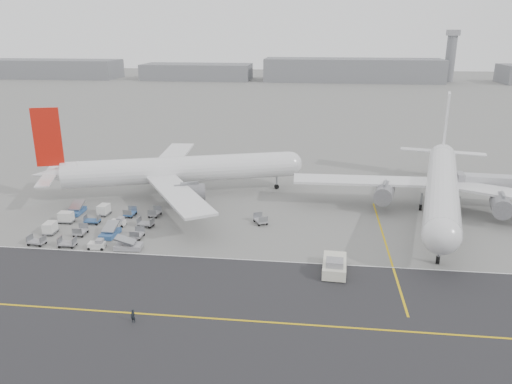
# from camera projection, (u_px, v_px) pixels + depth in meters

# --- Properties ---
(ground) EXTENTS (700.00, 700.00, 0.00)m
(ground) POSITION_uv_depth(u_px,v_px,m) (189.00, 250.00, 75.66)
(ground) COLOR gray
(ground) RESTS_ON ground
(taxiway) EXTENTS (220.00, 59.00, 0.03)m
(taxiway) POSITION_uv_depth(u_px,v_px,m) (193.00, 317.00, 58.12)
(taxiway) COLOR #2B2B2E
(taxiway) RESTS_ON ground
(horizon_buildings) EXTENTS (520.00, 28.00, 28.00)m
(horizon_buildings) POSITION_uv_depth(u_px,v_px,m) (336.00, 81.00, 317.43)
(horizon_buildings) COLOR slate
(horizon_buildings) RESTS_ON ground
(control_tower) EXTENTS (7.00, 7.00, 31.25)m
(control_tower) POSITION_uv_depth(u_px,v_px,m) (451.00, 55.00, 309.08)
(control_tower) COLOR slate
(control_tower) RESTS_ON ground
(airliner_a) EXTENTS (51.27, 50.28, 18.30)m
(airliner_a) POSITION_uv_depth(u_px,v_px,m) (174.00, 170.00, 99.10)
(airliner_a) COLOR white
(airliner_a) RESTS_ON ground
(airliner_b) EXTENTS (53.11, 54.28, 18.99)m
(airliner_b) POSITION_uv_depth(u_px,v_px,m) (442.00, 184.00, 89.30)
(airliner_b) COLOR white
(airliner_b) RESTS_ON ground
(pushback_tug) EXTENTS (3.50, 8.72, 2.48)m
(pushback_tug) POSITION_uv_depth(u_px,v_px,m) (334.00, 266.00, 68.54)
(pushback_tug) COLOR silver
(pushback_tug) RESTS_ON ground
(jet_bridge) EXTENTS (16.97, 4.34, 6.36)m
(jet_bridge) POSITION_uv_depth(u_px,v_px,m) (503.00, 185.00, 92.18)
(jet_bridge) COLOR gray
(jet_bridge) RESTS_ON ground
(gse_cluster) EXTENTS (22.88, 22.09, 2.03)m
(gse_cluster) POSITION_uv_depth(u_px,v_px,m) (100.00, 230.00, 83.31)
(gse_cluster) COLOR #9C9BA1
(gse_cluster) RESTS_ON ground
(stray_dolly) EXTENTS (2.85, 3.26, 1.71)m
(stray_dolly) POSITION_uv_depth(u_px,v_px,m) (261.00, 223.00, 86.07)
(stray_dolly) COLOR silver
(stray_dolly) RESTS_ON ground
(ground_crew_a) EXTENTS (0.69, 0.54, 1.66)m
(ground_crew_a) POSITION_uv_depth(u_px,v_px,m) (133.00, 316.00, 56.82)
(ground_crew_a) COLOR black
(ground_crew_a) RESTS_ON ground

